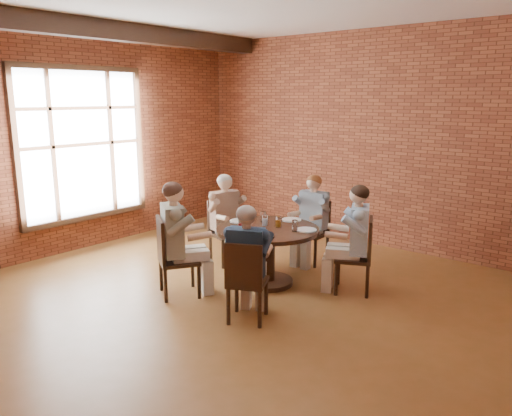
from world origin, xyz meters
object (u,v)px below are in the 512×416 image
Objects in this scene: diner_d at (178,240)px; diner_c at (227,220)px; diner_b at (312,220)px; chair_d at (171,254)px; chair_e at (246,279)px; chair_c at (224,229)px; smartphone at (270,239)px; chair_b at (314,228)px; dining_table at (268,245)px; diner_e at (247,264)px; chair_a at (360,252)px; diner_a at (354,239)px.

diner_c is at bearing -41.51° from diner_d.
diner_b is 2.21m from chair_d.
diner_c is at bearing -141.53° from diner_b.
diner_b is 2.19m from chair_e.
chair_c is at bearing 90.00° from diner_c.
diner_d reaches higher than smartphone.
chair_e is (0.58, -2.19, -0.00)m from chair_b.
chair_b is 0.65× the size of diner_d.
diner_b is at bearing 92.52° from dining_table.
diner_c is 1.02× the size of diner_e.
chair_a reaches higher than chair_c.
diner_d is at bearing -30.77° from chair_e.
dining_table is 8.59× the size of smartphone.
chair_b is at bearing -150.05° from diner_a.
diner_d is at bearing -172.03° from smartphone.
chair_a is at bearing -29.63° from diner_b.
diner_b is at bearing -143.53° from chair_a.
dining_table is 0.93× the size of diner_d.
diner_b is at bearing -101.77° from chair_e.
chair_a is 0.97× the size of chair_d.
chair_b is 2.28m from chair_d.
diner_c reaches higher than diner_e.
chair_e is 0.16m from diner_e.
diner_a is 8.84× the size of smartphone.
diner_e is at bearing -90.00° from chair_e.
chair_a is 0.70× the size of diner_a.
chair_a is 1.03× the size of chair_c.
diner_c is 1.29m from diner_d.
dining_table is 1.42× the size of chair_c.
diner_e is (1.54, -1.26, 0.14)m from chair_c.
diner_c is at bearing -90.00° from chair_c.
diner_b is 1.01× the size of diner_e.
dining_table is at bearing -90.00° from diner_e.
diner_b is 2.11m from diner_d.
smartphone is (-0.15, 0.58, 0.12)m from diner_e.
chair_e is (0.58, -2.11, -0.15)m from diner_b.
chair_b is (-0.05, 1.15, -0.03)m from dining_table.
diner_e reaches higher than smartphone.
chair_e is at bearing -97.27° from smartphone.
chair_b is 0.71× the size of diner_e.
chair_a reaches higher than smartphone.
chair_d is at bearing -107.83° from chair_b.
diner_e reaches higher than chair_b.
dining_table is at bearing -90.00° from diner_a.
diner_e is at bearing -78.07° from chair_b.
chair_a is at bearing -137.19° from diner_e.
diner_d is at bearing -74.36° from chair_a.
diner_c reaches higher than chair_e.
chair_a is 1.64m from chair_e.
diner_c reaches higher than chair_a.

